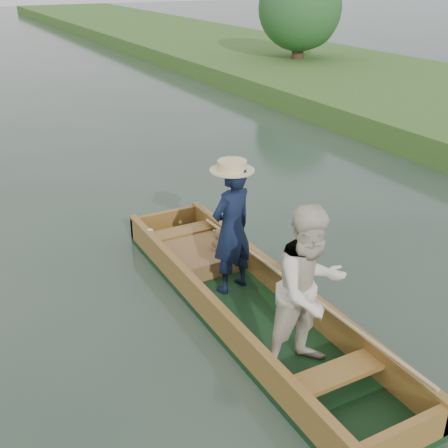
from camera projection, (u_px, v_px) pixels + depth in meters
name	position (u px, v px, depth m)	size (l,w,h in m)	color
ground	(248.00, 315.00, 6.65)	(120.00, 120.00, 0.00)	#283D30
trees_far	(10.00, 14.00, 16.56)	(22.66, 4.35, 4.34)	#47331E
punt	(262.00, 280.00, 6.18)	(1.12, 5.00, 1.82)	black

